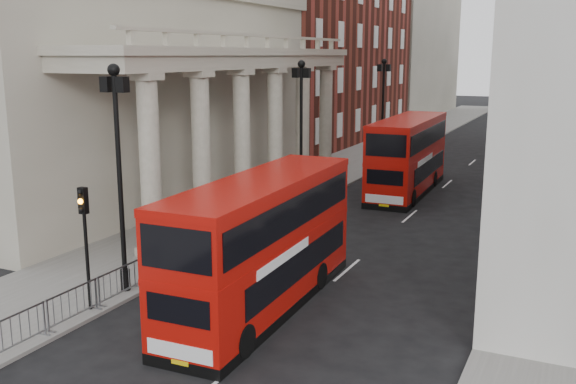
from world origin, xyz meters
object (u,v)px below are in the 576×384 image
object	(u,v)px
lamp_post_north	(383,104)
bus_far	(408,154)
pedestrian_c	(283,177)
lamp_post_mid	(301,122)
bus_near	(263,241)
traffic_light	(85,226)
pedestrian_b	(235,192)
monument_column	(539,5)
lamp_post_south	(119,164)
pedestrian_a	(200,208)

from	to	relation	value
lamp_post_north	bus_far	bearing A→B (deg)	-64.23
pedestrian_c	lamp_post_mid	bearing A→B (deg)	-33.35
lamp_post_north	bus_near	world-z (taller)	lamp_post_north
lamp_post_mid	bus_far	xyz separation A→B (m)	(4.79, 6.07, -2.40)
traffic_light	pedestrian_c	bearing A→B (deg)	97.32
lamp_post_mid	pedestrian_b	size ratio (longest dim) A/B	5.26
bus_far	pedestrian_b	xyz separation A→B (m)	(-8.01, -8.24, -1.60)
monument_column	lamp_post_north	bearing A→B (deg)	-96.72
lamp_post_north	lamp_post_mid	bearing A→B (deg)	-90.00
lamp_post_south	lamp_post_north	size ratio (longest dim) A/B	1.00
pedestrian_c	monument_column	bearing A→B (deg)	98.18
pedestrian_c	bus_far	bearing A→B (deg)	38.28
lamp_post_south	monument_column	bearing A→B (deg)	85.71
bus_near	pedestrian_c	distance (m)	19.70
lamp_post_north	pedestrian_b	size ratio (longest dim) A/B	5.26
lamp_post_mid	pedestrian_c	world-z (taller)	lamp_post_mid
lamp_post_north	bus_far	size ratio (longest dim) A/B	0.74
pedestrian_a	pedestrian_b	distance (m)	4.20
bus_far	pedestrian_b	world-z (taller)	bus_far
lamp_post_south	lamp_post_mid	world-z (taller)	same
bus_far	pedestrian_c	size ratio (longest dim) A/B	6.57
lamp_post_mid	pedestrian_c	size ratio (longest dim) A/B	4.88
bus_near	pedestrian_a	distance (m)	12.03
lamp_post_north	monument_column	bearing A→B (deg)	83.28
traffic_light	pedestrian_c	world-z (taller)	traffic_light
monument_column	pedestrian_c	bearing A→B (deg)	-97.60
lamp_post_north	pedestrian_c	xyz separation A→B (m)	(-2.60, -13.00, -3.94)
pedestrian_a	pedestrian_b	xyz separation A→B (m)	(-0.26, 4.19, 0.02)
bus_near	pedestrian_b	world-z (taller)	bus_near
bus_near	traffic_light	bearing A→B (deg)	-151.28
lamp_post_south	pedestrian_b	size ratio (longest dim) A/B	5.26
lamp_post_mid	traffic_light	world-z (taller)	lamp_post_mid
lamp_post_north	traffic_light	distance (m)	34.07
lamp_post_south	bus_near	size ratio (longest dim) A/B	0.77
lamp_post_mid	traffic_light	xyz separation A→B (m)	(0.10, -18.02, -1.80)
lamp_post_south	traffic_light	distance (m)	2.71
monument_column	bus_near	size ratio (longest dim) A/B	5.03
monument_column	pedestrian_b	xyz separation A→B (m)	(-9.82, -74.17, -15.07)
lamp_post_mid	traffic_light	size ratio (longest dim) A/B	1.93
lamp_post_south	traffic_light	bearing A→B (deg)	-87.16
lamp_post_south	bus_far	xyz separation A→B (m)	(4.79, 22.07, -2.40)
lamp_post_mid	lamp_post_north	xyz separation A→B (m)	(0.00, 16.00, 0.00)
lamp_post_north	traffic_light	bearing A→B (deg)	-89.83
bus_near	lamp_post_mid	bearing A→B (deg)	107.80
bus_near	pedestrian_b	size ratio (longest dim) A/B	6.81
traffic_light	bus_near	distance (m)	6.04
bus_far	pedestrian_a	distance (m)	14.74
monument_column	bus_far	size ratio (longest dim) A/B	4.84
pedestrian_a	lamp_post_north	bearing A→B (deg)	58.68
traffic_light	bus_near	size ratio (longest dim) A/B	0.40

